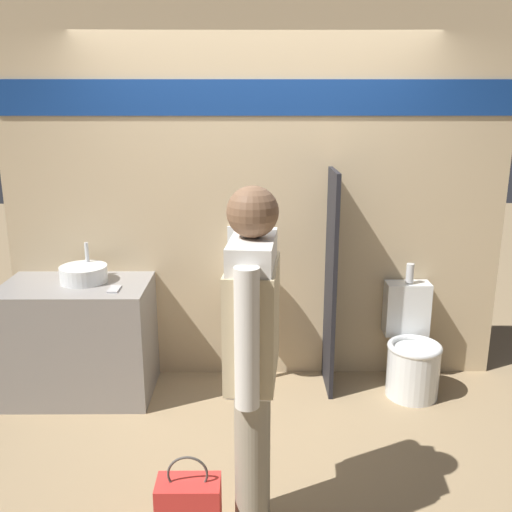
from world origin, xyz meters
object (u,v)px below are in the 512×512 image
toilet (411,352)px  person_in_vest (253,344)px  sink_basin (84,274)px  cell_phone (114,289)px  shopping_bag (189,512)px  urinal_near_counter (248,279)px

toilet → person_in_vest: size_ratio=0.53×
sink_basin → cell_phone: bearing=-36.1°
cell_phone → shopping_bag: bearing=-65.1°
cell_phone → urinal_near_counter: size_ratio=0.12×
cell_phone → shopping_bag: cell_phone is taller
toilet → shopping_bag: bearing=-134.2°
person_in_vest → toilet: bearing=-33.9°
urinal_near_counter → cell_phone: bearing=-162.9°
urinal_near_counter → person_in_vest: (0.04, -1.52, 0.18)m
sink_basin → shopping_bag: sink_basin is taller
urinal_near_counter → toilet: urinal_near_counter is taller
person_in_vest → shopping_bag: (-0.30, -0.10, -0.81)m
shopping_bag → urinal_near_counter: bearing=80.6°
sink_basin → shopping_bag: 1.90m
toilet → person_in_vest: 1.92m
sink_basin → shopping_bag: (0.88, -1.53, -0.70)m
shopping_bag → person_in_vest: bearing=18.1°
toilet → shopping_bag: size_ratio=1.90×
urinal_near_counter → person_in_vest: bearing=-88.6°
person_in_vest → sink_basin: bearing=45.0°
cell_phone → urinal_near_counter: bearing=17.1°
shopping_bag → toilet: bearing=45.8°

